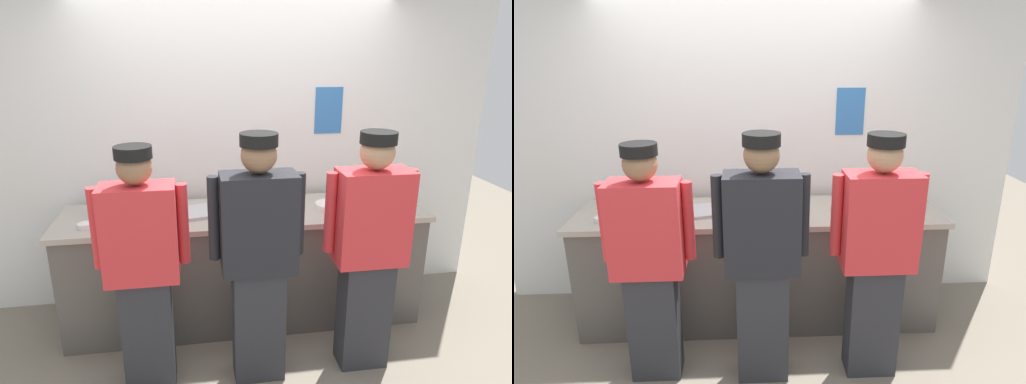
% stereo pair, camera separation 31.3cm
% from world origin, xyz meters
% --- Properties ---
extents(ground_plane, '(9.00, 9.00, 0.00)m').
position_xyz_m(ground_plane, '(0.00, 0.00, 0.00)').
color(ground_plane, slate).
extents(wall_back, '(4.37, 0.11, 2.93)m').
position_xyz_m(wall_back, '(0.00, 0.84, 1.47)').
color(wall_back, white).
rests_on(wall_back, ground).
extents(prep_counter, '(2.79, 0.69, 0.93)m').
position_xyz_m(prep_counter, '(0.00, 0.36, 0.47)').
color(prep_counter, '#56514C').
rests_on(prep_counter, ground).
extents(chef_near_left, '(0.58, 0.24, 1.60)m').
position_xyz_m(chef_near_left, '(-0.71, -0.27, 0.85)').
color(chef_near_left, '#2D2D33').
rests_on(chef_near_left, ground).
extents(chef_center, '(0.60, 0.24, 1.66)m').
position_xyz_m(chef_center, '(-0.00, -0.33, 0.89)').
color(chef_center, '#2D2D33').
rests_on(chef_center, ground).
extents(chef_far_right, '(0.60, 0.24, 1.65)m').
position_xyz_m(chef_far_right, '(0.73, -0.31, 0.88)').
color(chef_far_right, '#2D2D33').
rests_on(chef_far_right, ground).
extents(plate_stack_front, '(0.24, 0.24, 0.05)m').
position_xyz_m(plate_stack_front, '(0.67, 0.31, 0.95)').
color(plate_stack_front, white).
rests_on(plate_stack_front, prep_counter).
extents(plate_stack_rear, '(0.19, 0.19, 0.08)m').
position_xyz_m(plate_stack_rear, '(0.20, 0.35, 0.97)').
color(plate_stack_rear, white).
rests_on(plate_stack_rear, prep_counter).
extents(mixing_bowl_steel, '(0.34, 0.34, 0.14)m').
position_xyz_m(mixing_bowl_steel, '(-0.93, 0.44, 1.00)').
color(mixing_bowl_steel, '#B7BABF').
rests_on(mixing_bowl_steel, prep_counter).
extents(sheet_tray, '(0.46, 0.37, 0.02)m').
position_xyz_m(sheet_tray, '(-0.34, 0.37, 0.94)').
color(sheet_tray, '#B7BABF').
rests_on(sheet_tray, prep_counter).
extents(squeeze_bottle_primary, '(0.06, 0.06, 0.19)m').
position_xyz_m(squeeze_bottle_primary, '(1.14, 0.36, 1.02)').
color(squeeze_bottle_primary, orange).
rests_on(squeeze_bottle_primary, prep_counter).
extents(squeeze_bottle_secondary, '(0.06, 0.06, 0.21)m').
position_xyz_m(squeeze_bottle_secondary, '(0.97, 0.24, 1.03)').
color(squeeze_bottle_secondary, '#E5E066').
rests_on(squeeze_bottle_secondary, prep_counter).
extents(ramekin_green_sauce, '(0.10, 0.10, 0.04)m').
position_xyz_m(ramekin_green_sauce, '(-1.14, 0.20, 0.95)').
color(ramekin_green_sauce, white).
rests_on(ramekin_green_sauce, prep_counter).
extents(ramekin_red_sauce, '(0.10, 0.10, 0.04)m').
position_xyz_m(ramekin_red_sauce, '(-0.66, 0.54, 0.95)').
color(ramekin_red_sauce, white).
rests_on(ramekin_red_sauce, prep_counter).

